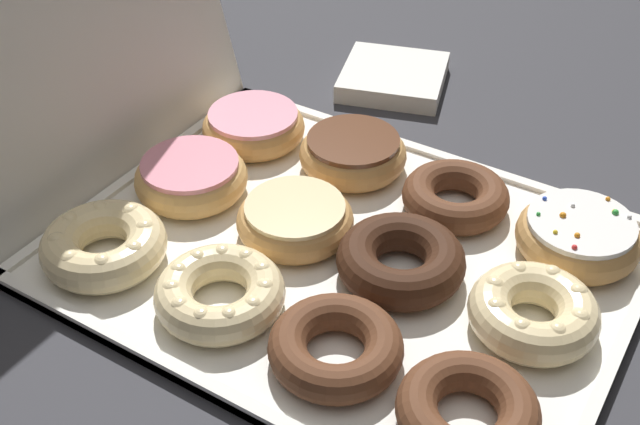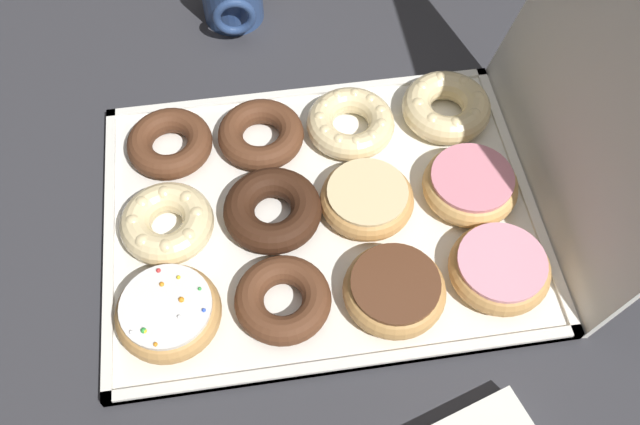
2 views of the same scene
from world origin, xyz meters
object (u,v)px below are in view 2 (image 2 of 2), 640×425
glazed_ring_donut_7 (367,200)px  cruller_donut_9 (446,107)px  pink_frosted_donut_10 (471,186)px  chocolate_cake_ring_donut_5 (283,300)px  cruller_donut_1 (167,224)px  sprinkle_donut_2 (168,312)px  cruller_donut_6 (351,123)px  chocolate_frosted_donut_8 (394,290)px  chocolate_cake_ring_donut_3 (261,135)px  pink_frosted_donut_11 (500,268)px  chocolate_cake_ring_donut_4 (273,212)px  donut_box (321,215)px  chocolate_cake_ring_donut_0 (170,143)px

glazed_ring_donut_7 → cruller_donut_9: (-0.13, 0.13, 0.00)m
pink_frosted_donut_10 → chocolate_cake_ring_donut_5: bearing=-64.6°
cruller_donut_1 → cruller_donut_9: size_ratio=0.95×
sprinkle_donut_2 → cruller_donut_6: 0.34m
chocolate_frosted_donut_8 → pink_frosted_donut_10: 0.17m
chocolate_cake_ring_donut_3 → pink_frosted_donut_11: pink_frosted_donut_11 is taller
sprinkle_donut_2 → chocolate_frosted_donut_8: 0.25m
cruller_donut_6 → chocolate_frosted_donut_8: chocolate_frosted_donut_8 is taller
glazed_ring_donut_7 → chocolate_frosted_donut_8: (0.13, 0.01, 0.00)m
glazed_ring_donut_7 → cruller_donut_9: 0.18m
chocolate_cake_ring_donut_5 → cruller_donut_1: bearing=-133.0°
pink_frosted_donut_10 → chocolate_cake_ring_donut_3: bearing=-116.3°
chocolate_cake_ring_donut_5 → cruller_donut_9: 0.35m
chocolate_frosted_donut_8 → pink_frosted_donut_10: same height
chocolate_cake_ring_donut_3 → chocolate_cake_ring_donut_4: (0.12, 0.00, 0.00)m
chocolate_cake_ring_donut_4 → pink_frosted_donut_10: bearing=90.4°
cruller_donut_9 → pink_frosted_donut_11: 0.25m
donut_box → cruller_donut_6: cruller_donut_6 is taller
chocolate_cake_ring_donut_4 → cruller_donut_9: (-0.13, 0.25, 0.00)m
chocolate_cake_ring_donut_4 → glazed_ring_donut_7: chocolate_cake_ring_donut_4 is taller
cruller_donut_6 → cruller_donut_9: cruller_donut_9 is taller
chocolate_frosted_donut_8 → glazed_ring_donut_7: bearing=-176.5°
chocolate_cake_ring_donut_0 → cruller_donut_6: size_ratio=0.95×
chocolate_cake_ring_donut_0 → chocolate_cake_ring_donut_3: 0.12m
chocolate_frosted_donut_8 → cruller_donut_9: size_ratio=0.99×
chocolate_cake_ring_donut_3 → chocolate_cake_ring_donut_4: 0.12m
cruller_donut_1 → glazed_ring_donut_7: (-0.00, 0.24, -0.00)m
glazed_ring_donut_7 → pink_frosted_donut_10: bearing=90.0°
chocolate_cake_ring_donut_4 → chocolate_frosted_donut_8: 0.17m
pink_frosted_donut_11 → chocolate_frosted_donut_8: bearing=-85.4°
chocolate_cake_ring_donut_0 → sprinkle_donut_2: bearing=-2.0°
donut_box → sprinkle_donut_2: 0.22m
donut_box → pink_frosted_donut_10: bearing=89.5°
chocolate_cake_ring_donut_4 → glazed_ring_donut_7: 0.12m
sprinkle_donut_2 → glazed_ring_donut_7: bearing=115.3°
cruller_donut_6 → pink_frosted_donut_11: size_ratio=0.99×
donut_box → cruller_donut_9: size_ratio=4.46×
chocolate_frosted_donut_8 → pink_frosted_donut_11: chocolate_frosted_donut_8 is taller
chocolate_cake_ring_donut_4 → glazed_ring_donut_7: size_ratio=1.03×
chocolate_cake_ring_donut_0 → chocolate_frosted_donut_8: (0.25, 0.24, 0.00)m
cruller_donut_1 → chocolate_frosted_donut_8: bearing=63.5°
chocolate_cake_ring_donut_5 → chocolate_frosted_donut_8: size_ratio=0.93×
pink_frosted_donut_11 → cruller_donut_1: bearing=-107.0°
cruller_donut_6 → chocolate_cake_ring_donut_3: bearing=-89.9°
cruller_donut_9 → donut_box: bearing=-55.7°
sprinkle_donut_2 → cruller_donut_6: (-0.24, 0.24, -0.00)m
chocolate_cake_ring_donut_0 → pink_frosted_donut_11: 0.44m
chocolate_cake_ring_donut_5 → glazed_ring_donut_7: size_ratio=0.95×
cruller_donut_1 → pink_frosted_donut_11: (0.11, 0.38, -0.00)m
chocolate_cake_ring_donut_5 → chocolate_frosted_donut_8: (0.01, 0.13, 0.00)m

